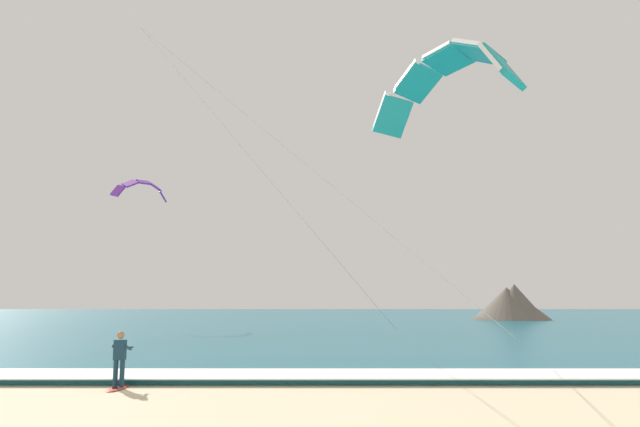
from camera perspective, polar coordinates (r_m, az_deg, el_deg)
sea at (r=78.31m, az=-2.65°, el=-10.49°), size 200.00×120.00×0.20m
surf_foam at (r=19.71m, az=-11.55°, el=-15.58°), size 200.00×2.62×0.04m
surfboard at (r=18.69m, az=-19.49°, el=-16.27°), size 0.47×1.41×0.09m
kitesurfer at (r=18.60m, az=-19.33°, el=-13.48°), size 0.55×0.53×1.69m
kite_primary at (r=26.85m, az=12.56°, el=13.36°), size 14.23×10.24×12.71m
kite_distant at (r=58.45m, az=-17.29°, el=2.48°), size 4.76×4.28×2.11m
headland_right at (r=72.28m, az=18.98°, el=-8.82°), size 10.20×8.64×4.43m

